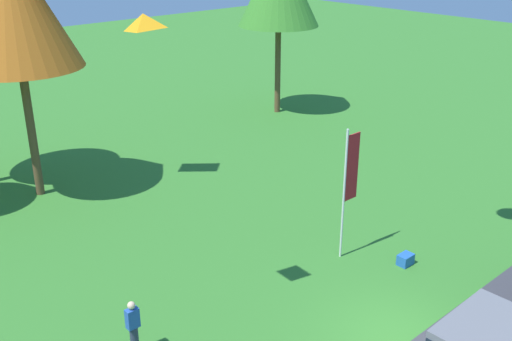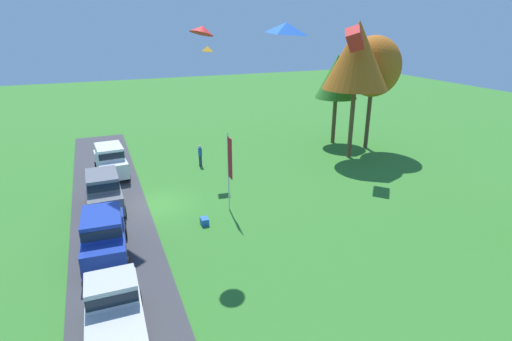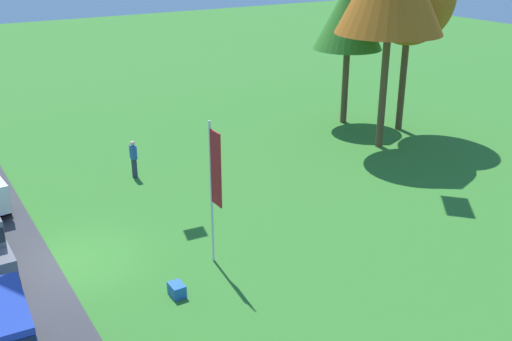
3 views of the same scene
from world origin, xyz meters
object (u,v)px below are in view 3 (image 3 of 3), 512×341
at_px(tree_center_back, 349,14).
at_px(flag_banner, 214,177).
at_px(person_beside_suv, 134,159).
at_px(cooler_box, 177,290).

distance_m(tree_center_back, flag_banner, 17.37).
relative_size(person_beside_suv, cooler_box, 3.05).
bearing_deg(person_beside_suv, flag_banner, -2.67).
xyz_separation_m(person_beside_suv, tree_center_back, (-1.68, 13.29, 5.21)).
bearing_deg(person_beside_suv, cooler_box, -13.51).
bearing_deg(flag_banner, tree_center_back, 126.84).
bearing_deg(cooler_box, flag_banner, 118.82).
height_order(flag_banner, cooler_box, flag_banner).
distance_m(flag_banner, cooler_box, 3.62).
bearing_deg(tree_center_back, cooler_box, -54.07).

